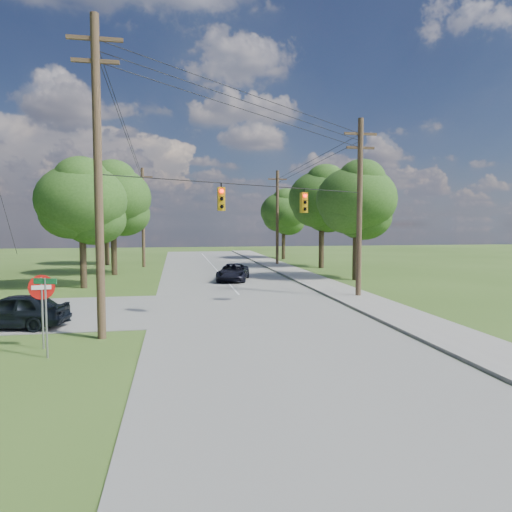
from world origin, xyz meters
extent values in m
plane|color=#37531B|center=(0.00, 0.00, 0.00)|extent=(140.00, 140.00, 0.00)
cube|color=gray|center=(2.00, 5.00, 0.01)|extent=(10.00, 100.00, 0.03)
cube|color=gray|center=(8.70, 5.00, 0.06)|extent=(2.60, 100.00, 0.12)
cylinder|color=brown|center=(-4.60, 0.40, 6.00)|extent=(0.32, 0.32, 12.00)
cube|color=brown|center=(-4.60, 0.40, 11.10)|extent=(2.00, 0.12, 0.14)
cube|color=brown|center=(-4.60, 0.40, 10.30)|extent=(1.70, 0.12, 0.14)
cylinder|color=brown|center=(8.90, 8.00, 5.25)|extent=(0.32, 0.32, 10.50)
cube|color=brown|center=(8.90, 8.00, 9.60)|extent=(2.00, 0.12, 0.14)
cube|color=brown|center=(8.90, 8.00, 8.80)|extent=(1.70, 0.12, 0.14)
cylinder|color=brown|center=(8.90, 30.00, 5.00)|extent=(0.32, 0.32, 10.00)
cube|color=brown|center=(8.90, 30.00, 9.10)|extent=(2.00, 0.12, 0.14)
cylinder|color=brown|center=(-5.00, 30.00, 5.00)|extent=(0.32, 0.32, 10.00)
cube|color=brown|center=(-5.00, 30.00, 9.10)|extent=(2.00, 0.12, 0.14)
cylinder|color=black|center=(2.15, 4.20, 10.35)|extent=(13.52, 7.63, 1.53)
cylinder|color=black|center=(2.15, 4.20, 9.95)|extent=(13.52, 7.63, 1.53)
cylinder|color=black|center=(2.15, 4.20, 9.55)|extent=(13.52, 7.63, 1.53)
cylinder|color=black|center=(8.90, 19.00, 9.35)|extent=(0.03, 22.00, 0.53)
cylinder|color=black|center=(-4.80, 15.20, 10.10)|extent=(0.43, 29.60, 2.03)
cylinder|color=black|center=(8.90, 19.00, 8.95)|extent=(0.03, 22.00, 0.53)
cylinder|color=black|center=(-4.80, 15.20, 9.70)|extent=(0.43, 29.60, 2.03)
cylinder|color=black|center=(2.15, 4.20, 6.20)|extent=(13.52, 7.63, 0.04)
cube|color=#CB960B|center=(0.26, 3.02, 5.48)|extent=(0.32, 0.22, 1.05)
sphere|color=#FF0C05|center=(0.26, 2.88, 5.83)|extent=(0.17, 0.17, 0.17)
cube|color=#CB960B|center=(0.26, 3.26, 5.48)|extent=(0.32, 0.22, 1.05)
sphere|color=#FF0C05|center=(0.26, 3.40, 5.83)|extent=(0.17, 0.17, 0.17)
cube|color=#CB960B|center=(4.85, 5.60, 5.48)|extent=(0.32, 0.22, 1.05)
sphere|color=#FF0C05|center=(4.85, 5.46, 5.83)|extent=(0.17, 0.17, 0.17)
cube|color=#CB960B|center=(4.85, 5.84, 5.48)|extent=(0.32, 0.22, 1.05)
sphere|color=#FF0C05|center=(4.85, 5.98, 5.83)|extent=(0.17, 0.17, 0.17)
cylinder|color=#463723|center=(-8.00, 15.00, 1.57)|extent=(0.45, 0.45, 3.15)
ellipsoid|color=#214715|center=(-8.00, 15.00, 5.94)|extent=(6.00, 6.00, 4.92)
cylinder|color=#463723|center=(-7.00, 23.00, 1.75)|extent=(0.50, 0.50, 3.50)
ellipsoid|color=#214715|center=(-7.00, 23.00, 6.60)|extent=(6.40, 6.40, 5.25)
cylinder|color=#463723|center=(-9.00, 33.00, 1.66)|extent=(0.48, 0.47, 3.32)
ellipsoid|color=#214715|center=(-9.00, 33.00, 6.27)|extent=(6.00, 6.00, 4.92)
cylinder|color=#463723|center=(12.00, 16.00, 1.66)|extent=(0.48, 0.48, 3.32)
ellipsoid|color=#214715|center=(12.00, 16.00, 6.27)|extent=(6.20, 6.20, 5.08)
cylinder|color=#463723|center=(12.50, 26.00, 1.84)|extent=(0.52, 0.52, 3.67)
ellipsoid|color=#214715|center=(12.50, 26.00, 6.93)|extent=(6.60, 6.60, 5.41)
cylinder|color=#463723|center=(11.50, 38.00, 1.57)|extent=(0.45, 0.45, 3.15)
ellipsoid|color=#214715|center=(11.50, 38.00, 5.94)|extent=(5.80, 5.80, 4.76)
imported|color=black|center=(-8.42, 2.70, 0.76)|extent=(4.51, 2.41, 1.46)
imported|color=black|center=(2.52, 17.00, 0.68)|extent=(3.20, 5.03, 1.29)
cylinder|color=gray|center=(-6.37, -0.78, 1.26)|extent=(0.07, 0.07, 2.51)
cylinder|color=#B30F0C|center=(-6.37, -0.78, 2.17)|extent=(0.86, 0.15, 0.87)
cube|color=white|center=(-6.37, -0.81, 2.17)|extent=(0.63, 0.11, 0.15)
cylinder|color=gray|center=(-5.94, -1.96, 1.31)|extent=(0.06, 0.06, 2.62)
cube|color=#155F31|center=(-5.94, -1.96, 2.52)|extent=(0.76, 0.25, 0.19)
camera|label=1|loc=(-1.79, -17.47, 4.35)|focal=32.00mm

